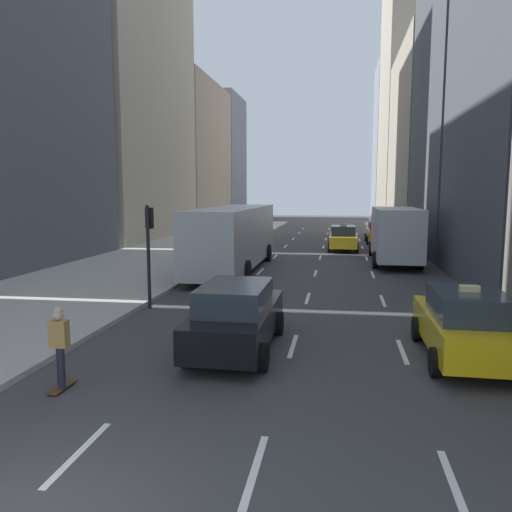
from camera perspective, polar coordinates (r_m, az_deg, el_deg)
The scene contains 12 objects.
sidewalk_left at distance 33.78m, azimuth -9.07°, elevation 0.53°, with size 8.00×66.00×0.15m, color #ADAAA3.
lane_markings at distance 28.09m, azimuth 7.11°, elevation -0.96°, with size 5.72×56.00×0.01m.
building_row_left at distance 41.38m, azimuth -17.46°, elevation 21.63°, with size 6.00×75.56×36.51m.
building_row_right at distance 49.83m, azimuth 19.87°, elevation 17.41°, with size 6.00×84.41×33.86m.
taxi_lead at distance 13.16m, azimuth 22.81°, elevation -7.20°, with size 2.02×4.40×1.87m.
taxi_second at distance 40.40m, azimuth 13.87°, elevation 2.67°, with size 2.02×4.40×1.87m.
taxi_third at distance 34.87m, azimuth 9.94°, elevation 2.06°, with size 2.02×4.40×1.87m.
sedan_black_near at distance 12.85m, azimuth -2.22°, elevation -6.88°, with size 2.02×4.79×1.77m.
city_bus at distance 25.65m, azimuth -2.55°, elevation 2.30°, with size 2.80×11.61×3.25m.
box_truck at distance 29.25m, azimuth 15.52°, elevation 2.52°, with size 2.58×8.40×3.15m.
skateboarder at distance 11.11m, azimuth -21.52°, elevation -9.35°, with size 0.36×0.80×1.75m.
traffic_light_pole at distance 17.64m, azimuth -12.13°, elevation 1.85°, with size 0.24×0.42×3.60m.
Camera 1 is at (3.76, -4.77, 4.07)m, focal length 35.00 mm.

